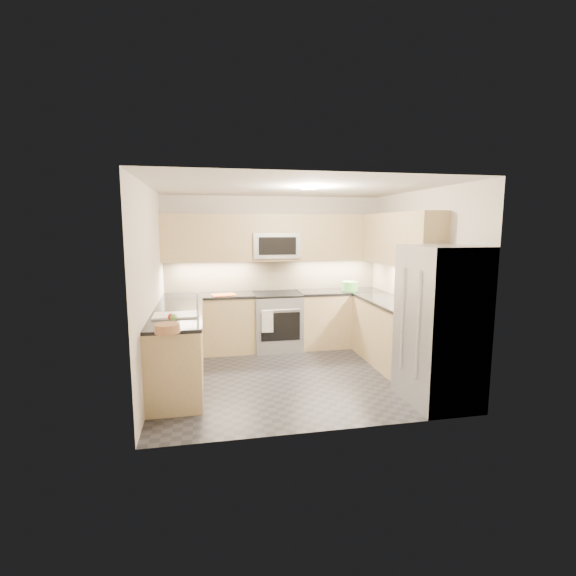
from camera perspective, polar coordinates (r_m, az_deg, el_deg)
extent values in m
cube|color=#222327|center=(5.80, 0.69, -11.82)|extent=(3.60, 3.20, 0.00)
cube|color=beige|center=(5.47, 0.74, 13.60)|extent=(3.60, 3.20, 0.02)
cube|color=beige|center=(7.06, -1.99, 2.26)|extent=(3.60, 0.02, 2.50)
cube|color=beige|center=(3.97, 5.53, -2.61)|extent=(3.60, 0.02, 2.50)
cube|color=beige|center=(5.42, -18.25, -0.03)|extent=(0.02, 3.20, 2.50)
cube|color=beige|center=(6.13, 17.42, 0.94)|extent=(0.02, 3.20, 2.50)
cube|color=tan|center=(6.80, -10.67, -4.95)|extent=(1.42, 0.60, 0.90)
cube|color=tan|center=(7.16, 7.11, -4.21)|extent=(1.42, 0.60, 0.90)
cube|color=tan|center=(6.27, 14.02, -6.21)|extent=(0.60, 1.70, 0.90)
cube|color=tan|center=(5.56, -14.77, -8.12)|extent=(0.60, 2.00, 0.90)
cube|color=black|center=(6.71, -10.78, -1.05)|extent=(1.42, 0.63, 0.04)
cube|color=black|center=(7.07, 7.17, -0.49)|extent=(1.42, 0.63, 0.04)
cube|color=black|center=(6.17, 14.18, -1.98)|extent=(0.63, 1.70, 0.04)
cube|color=black|center=(5.45, -14.95, -3.37)|extent=(0.63, 2.00, 0.04)
cube|color=tan|center=(6.85, -1.77, 6.89)|extent=(3.60, 0.35, 0.75)
cube|color=tan|center=(6.24, 15.02, 6.47)|extent=(0.35, 1.95, 0.75)
cube|color=tan|center=(7.06, -1.98, 1.81)|extent=(3.60, 0.01, 0.51)
cube|color=tan|center=(6.52, 15.48, 0.97)|extent=(0.01, 2.30, 0.51)
cube|color=gray|center=(6.87, -1.51, -4.63)|extent=(0.76, 0.65, 0.91)
cube|color=black|center=(6.78, -1.53, -0.84)|extent=(0.76, 0.65, 0.03)
cube|color=black|center=(6.56, -1.02, -5.31)|extent=(0.62, 0.02, 0.45)
cylinder|color=#B2B5BA|center=(6.48, -1.00, -3.03)|extent=(0.60, 0.02, 0.02)
cube|color=#A5A7AD|center=(6.83, -1.73, 5.84)|extent=(0.76, 0.40, 0.40)
cube|color=black|center=(6.62, -1.44, 5.76)|extent=(0.60, 0.01, 0.28)
cube|color=#989AA0|center=(5.03, 20.01, -4.80)|extent=(0.70, 0.90, 1.80)
cylinder|color=#B2B5BA|center=(4.69, 17.29, -4.99)|extent=(0.02, 0.02, 1.20)
cylinder|color=#B2B5BA|center=(5.00, 15.33, -4.09)|extent=(0.02, 0.02, 1.20)
cube|color=white|center=(5.21, -15.10, -4.36)|extent=(0.52, 0.38, 0.16)
cylinder|color=silver|center=(5.16, -12.30, -2.12)|extent=(0.03, 0.03, 0.28)
cylinder|color=#52A044|center=(7.04, 8.47, 0.25)|extent=(0.34, 0.34, 0.15)
cube|color=#D14B13|center=(6.60, -8.74, -0.93)|extent=(0.40, 0.32, 0.01)
cylinder|color=#A1704B|center=(4.40, -16.19, -5.32)|extent=(0.31, 0.31, 0.09)
sphere|color=red|center=(4.60, -15.70, -3.82)|extent=(0.07, 0.07, 0.07)
sphere|color=#6DB54D|center=(4.58, -15.39, -3.88)|extent=(0.07, 0.07, 0.07)
cube|color=white|center=(6.46, -2.84, -4.62)|extent=(0.18, 0.03, 0.34)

